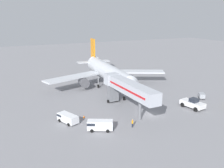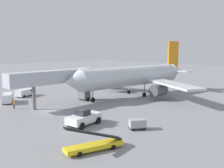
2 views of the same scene
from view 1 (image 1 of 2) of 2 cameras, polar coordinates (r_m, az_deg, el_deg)
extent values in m
plane|color=gray|center=(57.93, 8.66, -7.08)|extent=(300.00, 300.00, 0.00)
cylinder|color=silver|center=(76.04, -0.76, 2.65)|extent=(7.33, 30.80, 4.93)
cone|color=silver|center=(60.82, 4.80, -0.75)|extent=(5.10, 3.98, 4.83)
cone|color=silver|center=(92.78, -4.62, 5.22)|extent=(5.11, 5.97, 4.68)
cube|color=orange|center=(90.73, -4.43, 7.90)|extent=(0.71, 4.43, 7.88)
cube|color=silver|center=(91.90, -2.53, 5.31)|extent=(6.15, 3.67, 0.24)
cube|color=silver|center=(90.25, -6.11, 5.05)|extent=(6.15, 3.67, 0.24)
cube|color=silver|center=(82.77, 5.56, 2.87)|extent=(18.38, 12.15, 0.44)
cube|color=silver|center=(75.92, -9.01, 1.58)|extent=(18.82, 9.72, 0.44)
cylinder|color=#4C4C51|center=(80.92, 3.88, 1.39)|extent=(3.06, 3.82, 2.78)
cylinder|color=#4C4C51|center=(76.02, -6.50, 0.38)|extent=(3.06, 3.82, 2.78)
cylinder|color=gray|center=(66.18, 2.81, -2.06)|extent=(0.28, 0.28, 3.06)
cylinder|color=black|center=(66.67, 2.79, -3.32)|extent=(0.44, 1.12, 1.10)
cylinder|color=gray|center=(79.40, 0.71, 0.98)|extent=(0.28, 0.28, 3.06)
cylinder|color=black|center=(79.80, 0.71, -0.08)|extent=(0.44, 1.12, 1.10)
cylinder|color=gray|center=(77.56, -3.18, 0.60)|extent=(0.28, 0.28, 3.06)
cylinder|color=black|center=(77.97, -3.16, -0.48)|extent=(0.44, 1.12, 1.10)
cube|color=#B2B7C1|center=(56.05, 4.51, -1.06)|extent=(3.50, 18.38, 2.70)
cube|color=red|center=(55.30, 3.16, -1.27)|extent=(0.46, 15.37, 0.44)
cube|color=#B2B7C1|center=(64.24, -0.02, 1.17)|extent=(3.53, 2.89, 2.84)
cube|color=#232833|center=(65.30, -0.54, 1.64)|extent=(3.31, 0.33, 0.90)
cube|color=slate|center=(64.71, 0.22, -1.98)|extent=(2.60, 1.87, 4.39)
cylinder|color=black|center=(64.81, -0.91, -4.01)|extent=(0.32, 0.81, 0.80)
cylinder|color=black|center=(66.04, 1.32, -3.63)|extent=(0.32, 0.81, 0.80)
cylinder|color=slate|center=(54.36, 6.44, -5.83)|extent=(0.70, 0.70, 4.79)
cube|color=white|center=(64.07, 18.07, -4.35)|extent=(3.58, 6.33, 1.16)
cube|color=#232833|center=(63.57, 18.36, -3.55)|extent=(2.11, 2.08, 0.90)
cylinder|color=black|center=(64.19, 20.08, -5.06)|extent=(0.58, 1.15, 1.10)
cylinder|color=black|center=(62.26, 18.74, -5.58)|extent=(0.58, 1.15, 1.10)
cylinder|color=black|center=(66.30, 17.35, -4.15)|extent=(0.58, 1.15, 1.10)
cylinder|color=black|center=(64.43, 15.98, -4.62)|extent=(0.58, 1.15, 1.10)
cube|color=white|center=(49.73, -2.77, -9.38)|extent=(5.34, 3.93, 1.79)
cube|color=#1E232D|center=(49.71, -4.77, -8.93)|extent=(2.29, 2.41, 0.57)
cylinder|color=black|center=(49.43, -4.67, -10.67)|extent=(0.76, 0.60, 0.68)
cylinder|color=black|center=(51.03, -4.46, -9.78)|extent=(0.76, 0.60, 0.68)
cylinder|color=black|center=(49.22, -0.98, -10.74)|extent=(0.76, 0.60, 0.68)
cylinder|color=black|center=(50.82, -0.90, -9.84)|extent=(0.76, 0.60, 0.68)
cube|color=white|center=(53.97, -10.14, -7.69)|extent=(3.82, 5.41, 1.53)
cube|color=#1E232D|center=(55.10, -11.25, -6.87)|extent=(2.56, 2.28, 0.49)
cylinder|color=black|center=(54.87, -11.93, -8.20)|extent=(0.60, 0.77, 0.68)
cylinder|color=black|center=(55.94, -10.27, -7.63)|extent=(0.60, 0.77, 0.68)
cylinder|color=black|center=(52.58, -9.91, -9.18)|extent=(0.60, 0.77, 0.68)
cylinder|color=black|center=(53.70, -8.23, -8.56)|extent=(0.60, 0.77, 0.68)
cube|color=#38383D|center=(72.17, 19.91, -2.99)|extent=(2.47, 2.79, 0.22)
cube|color=#999EA5|center=(71.97, 19.96, -2.48)|extent=(2.47, 2.79, 1.14)
cylinder|color=black|center=(71.58, 20.55, -3.30)|extent=(0.29, 0.37, 0.36)
cylinder|color=black|center=(71.28, 19.54, -3.28)|extent=(0.29, 0.37, 0.36)
cylinder|color=black|center=(73.14, 20.25, -2.87)|extent=(0.29, 0.37, 0.36)
cylinder|color=black|center=(72.85, 19.27, -2.85)|extent=(0.29, 0.37, 0.36)
cylinder|color=#1E2333|center=(51.43, 4.72, -9.47)|extent=(0.32, 0.32, 0.85)
cylinder|color=orange|center=(51.12, 4.74, -8.70)|extent=(0.43, 0.43, 0.67)
sphere|color=tan|center=(50.92, 4.75, -8.22)|extent=(0.23, 0.23, 0.23)
cube|color=black|center=(56.25, -6.49, -7.70)|extent=(0.40, 0.40, 0.03)
cone|color=orange|center=(56.12, -6.50, -7.41)|extent=(0.34, 0.34, 0.59)
camera|label=2|loc=(77.35, 50.60, 2.51)|focal=42.49mm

